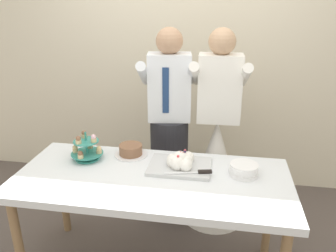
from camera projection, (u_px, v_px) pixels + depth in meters
rear_wall at (182, 42)px, 3.31m from camera, size 5.20×0.10×2.90m
dessert_table at (152, 186)px, 2.24m from camera, size 1.80×0.80×0.78m
cupcake_stand at (87, 149)px, 2.42m from camera, size 0.23×0.23×0.21m
main_cake_tray at (180, 163)px, 2.30m from camera, size 0.43×0.31×0.13m
plate_stack at (244, 170)px, 2.22m from camera, size 0.19×0.19×0.08m
round_cake at (131, 151)px, 2.49m from camera, size 0.24×0.24×0.08m
person_groom at (170, 138)px, 2.87m from camera, size 0.52×0.55×1.66m
person_bride at (216, 158)px, 2.90m from camera, size 0.56×0.56×1.66m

